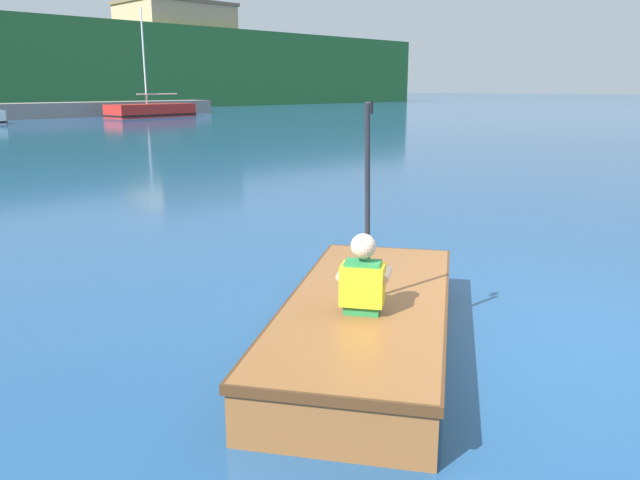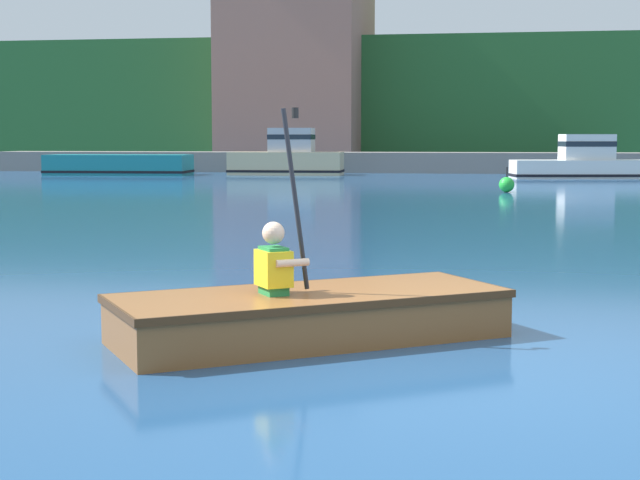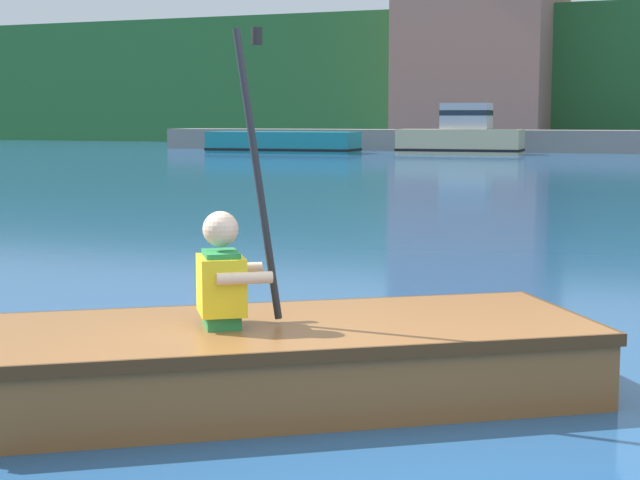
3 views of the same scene
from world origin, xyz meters
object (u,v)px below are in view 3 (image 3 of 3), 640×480
moored_boat_dock_west_inner (283,143)px  moored_boat_dock_center_far (461,136)px  rowboat_foreground (292,356)px  person_paddler (224,273)px

moored_boat_dock_west_inner → moored_boat_dock_center_far: size_ratio=1.26×
moored_boat_dock_west_inner → rowboat_foreground: size_ratio=1.93×
moored_boat_dock_west_inner → person_paddler: person_paddler is taller
moored_boat_dock_west_inner → person_paddler: 34.75m
moored_boat_dock_center_far → person_paddler: 33.82m
rowboat_foreground → person_paddler: person_paddler is taller
moored_boat_dock_center_far → person_paddler: bearing=-79.1°
moored_boat_dock_west_inner → moored_boat_dock_center_far: 7.08m
moored_boat_dock_west_inner → person_paddler: bearing=-67.3°
moored_boat_dock_center_far → rowboat_foreground: 33.70m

